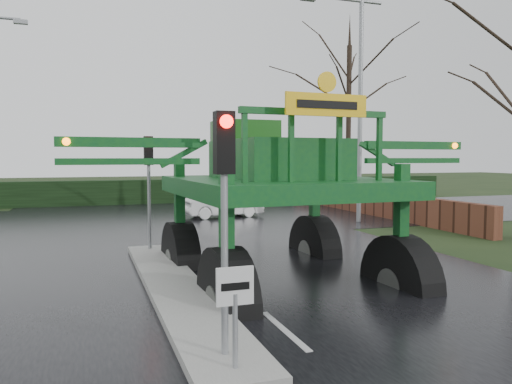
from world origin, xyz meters
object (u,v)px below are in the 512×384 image
object	(u,v)px
crop_sprayer	(222,166)
traffic_signal_near	(224,180)
white_sedan	(223,217)
traffic_signal_far	(258,163)
street_light_right	(354,87)
traffic_signal_mid	(149,168)
keep_left_sign	(235,301)

from	to	relation	value
crop_sprayer	traffic_signal_near	bearing A→B (deg)	-106.93
crop_sprayer	white_sedan	xyz separation A→B (m)	(3.68, 13.57, -2.73)
traffic_signal_far	street_light_right	distance (m)	8.86
crop_sprayer	white_sedan	bearing A→B (deg)	72.41
traffic_signal_mid	street_light_right	world-z (taller)	street_light_right
traffic_signal_far	traffic_signal_near	bearing A→B (deg)	69.64
traffic_signal_far	traffic_signal_mid	bearing A→B (deg)	58.07
street_light_right	crop_sprayer	world-z (taller)	street_light_right
keep_left_sign	crop_sprayer	bearing A→B (deg)	77.43
street_light_right	white_sedan	size ratio (longest dim) A/B	2.61
keep_left_sign	traffic_signal_mid	distance (m)	9.12
traffic_signal_near	traffic_signal_far	bearing A→B (deg)	69.64
traffic_signal_near	traffic_signal_mid	xyz separation A→B (m)	(0.00, 8.50, 0.00)
traffic_signal_near	street_light_right	size ratio (longest dim) A/B	0.35
keep_left_sign	street_light_right	size ratio (longest dim) A/B	0.14
traffic_signal_mid	keep_left_sign	bearing A→B (deg)	-90.00
traffic_signal_mid	street_light_right	bearing A→B (deg)	25.40
street_light_right	crop_sprayer	distance (m)	13.63
street_light_right	white_sedan	distance (m)	8.61
traffic_signal_far	white_sedan	bearing A→B (deg)	52.88
traffic_signal_near	crop_sprayer	world-z (taller)	crop_sprayer
street_light_right	crop_sprayer	size ratio (longest dim) A/B	0.97
white_sedan	crop_sprayer	bearing A→B (deg)	157.51
traffic_signal_near	traffic_signal_mid	distance (m)	8.50
traffic_signal_mid	white_sedan	size ratio (longest dim) A/B	0.92
white_sedan	traffic_signal_mid	bearing A→B (deg)	143.85
traffic_signal_mid	traffic_signal_far	xyz separation A→B (m)	(7.80, 12.52, 0.00)
traffic_signal_near	street_light_right	xyz separation A→B (m)	(9.49, 13.01, 3.40)
traffic_signal_mid	traffic_signal_far	bearing A→B (deg)	58.07
crop_sprayer	traffic_signal_far	bearing A→B (deg)	66.27
white_sedan	street_light_right	bearing A→B (deg)	-132.98
traffic_signal_mid	traffic_signal_far	distance (m)	14.75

